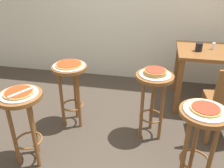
% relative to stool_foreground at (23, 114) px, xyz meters
% --- Properties ---
extents(ground_plane, '(6.00, 6.00, 0.00)m').
position_rel_stool_foreground_xyz_m(ground_plane, '(0.78, 0.44, -0.54)').
color(ground_plane, '#42382D').
extents(stool_foreground, '(0.38, 0.38, 0.73)m').
position_rel_stool_foreground_xyz_m(stool_foreground, '(0.00, 0.00, 0.00)').
color(stool_foreground, brown).
rests_on(stool_foreground, ground_plane).
extents(serving_plate_foreground, '(0.31, 0.31, 0.01)m').
position_rel_stool_foreground_xyz_m(serving_plate_foreground, '(-0.00, 0.00, 0.20)').
color(serving_plate_foreground, silver).
rests_on(serving_plate_foreground, stool_foreground).
extents(pizza_foreground, '(0.25, 0.25, 0.02)m').
position_rel_stool_foreground_xyz_m(pizza_foreground, '(-0.00, -0.00, 0.22)').
color(pizza_foreground, tan).
rests_on(pizza_foreground, serving_plate_foreground).
extents(stool_middle, '(0.38, 0.38, 0.73)m').
position_rel_stool_foreground_xyz_m(stool_middle, '(1.49, 0.05, 0.00)').
color(stool_middle, brown).
rests_on(stool_middle, ground_plane).
extents(serving_plate_middle, '(0.32, 0.32, 0.01)m').
position_rel_stool_foreground_xyz_m(serving_plate_middle, '(1.49, 0.05, 0.20)').
color(serving_plate_middle, white).
rests_on(serving_plate_middle, stool_middle).
extents(pizza_middle, '(0.23, 0.23, 0.02)m').
position_rel_stool_foreground_xyz_m(pizza_middle, '(1.49, 0.05, 0.22)').
color(pizza_middle, tan).
rests_on(pizza_middle, serving_plate_middle).
extents(stool_leftside, '(0.38, 0.38, 0.73)m').
position_rel_stool_foreground_xyz_m(stool_leftside, '(1.10, 0.61, 0.00)').
color(stool_leftside, brown).
rests_on(stool_leftside, ground_plane).
extents(serving_plate_leftside, '(0.31, 0.31, 0.01)m').
position_rel_stool_foreground_xyz_m(serving_plate_leftside, '(1.10, 0.61, 0.20)').
color(serving_plate_leftside, silver).
rests_on(serving_plate_leftside, stool_leftside).
extents(pizza_leftside, '(0.22, 0.22, 0.05)m').
position_rel_stool_foreground_xyz_m(pizza_leftside, '(1.10, 0.61, 0.23)').
color(pizza_leftside, '#B78442').
rests_on(pizza_leftside, serving_plate_leftside).
extents(stool_rear, '(0.38, 0.38, 0.73)m').
position_rel_stool_foreground_xyz_m(stool_rear, '(0.19, 0.66, 0.00)').
color(stool_rear, brown).
rests_on(stool_rear, ground_plane).
extents(serving_plate_rear, '(0.34, 0.34, 0.01)m').
position_rel_stool_foreground_xyz_m(serving_plate_rear, '(0.19, 0.66, 0.20)').
color(serving_plate_rear, white).
rests_on(serving_plate_rear, stool_rear).
extents(pizza_rear, '(0.29, 0.29, 0.02)m').
position_rel_stool_foreground_xyz_m(pizza_rear, '(0.19, 0.66, 0.22)').
color(pizza_rear, tan).
rests_on(pizza_rear, serving_plate_rear).
extents(dining_table, '(0.89, 0.69, 0.76)m').
position_rel_stool_foreground_xyz_m(dining_table, '(1.79, 1.42, 0.09)').
color(dining_table, brown).
rests_on(dining_table, ground_plane).
extents(cup_near_edge, '(0.08, 0.08, 0.10)m').
position_rel_stool_foreground_xyz_m(cup_near_edge, '(1.59, 1.34, 0.27)').
color(cup_near_edge, black).
rests_on(cup_near_edge, dining_table).
extents(condiment_shaker, '(0.04, 0.04, 0.08)m').
position_rel_stool_foreground_xyz_m(condiment_shaker, '(1.77, 1.45, 0.27)').
color(condiment_shaker, white).
rests_on(condiment_shaker, dining_table).
extents(pizza_server_knife, '(0.13, 0.20, 0.01)m').
position_rel_stool_foreground_xyz_m(pizza_server_knife, '(0.03, -0.02, 0.23)').
color(pizza_server_knife, silver).
rests_on(pizza_server_knife, pizza_foreground).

